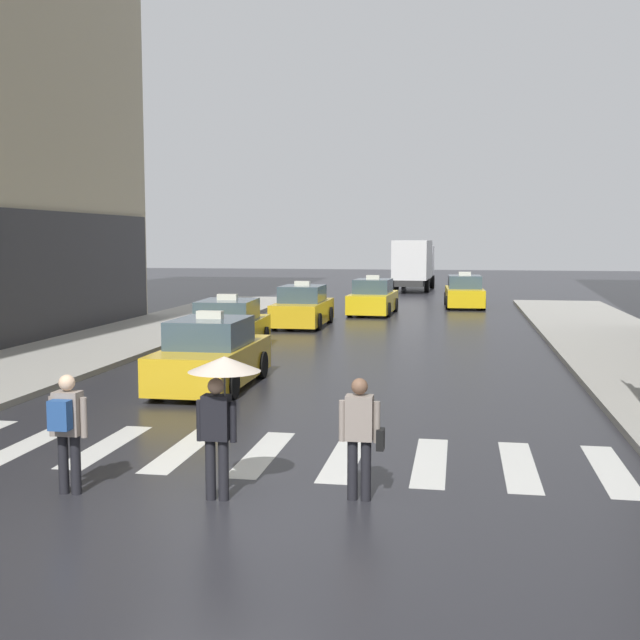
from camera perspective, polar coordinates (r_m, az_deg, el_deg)
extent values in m
plane|color=#26262B|center=(10.35, -8.29, -13.82)|extent=(160.00, 160.00, 0.00)
cube|color=silver|center=(14.60, -19.91, -8.25)|extent=(0.50, 2.80, 0.01)
cube|color=silver|center=(13.99, -15.05, -8.71)|extent=(0.50, 2.80, 0.01)
cube|color=silver|center=(13.48, -9.78, -9.14)|extent=(0.50, 2.80, 0.01)
cube|color=silver|center=(13.10, -4.13, -9.52)|extent=(0.50, 2.80, 0.01)
cube|color=silver|center=(12.85, 1.81, -9.81)|extent=(0.50, 2.80, 0.01)
cube|color=silver|center=(12.74, 7.92, -10.01)|extent=(0.50, 2.80, 0.01)
cube|color=silver|center=(12.77, 14.08, -10.10)|extent=(0.50, 2.80, 0.01)
cube|color=silver|center=(12.94, 20.15, -10.07)|extent=(0.50, 2.80, 0.01)
cube|color=gold|center=(18.86, -7.76, -3.08)|extent=(1.83, 4.51, 0.84)
cube|color=#384C5B|center=(18.67, -7.89, -0.88)|extent=(1.61, 2.11, 0.64)
cube|color=silver|center=(18.62, -7.90, 0.37)|extent=(0.60, 0.24, 0.18)
cylinder|color=black|center=(20.43, -8.92, -3.06)|extent=(0.22, 0.66, 0.66)
cylinder|color=black|center=(19.95, -4.25, -3.22)|extent=(0.22, 0.66, 0.66)
cylinder|color=black|center=(17.92, -11.66, -4.36)|extent=(0.22, 0.66, 0.66)
cylinder|color=black|center=(17.38, -6.38, -4.60)|extent=(0.22, 0.66, 0.66)
cube|color=#F2EAB2|center=(21.18, -7.56, -1.98)|extent=(0.20, 0.04, 0.14)
cube|color=#F2EAB2|center=(20.85, -4.25, -2.07)|extent=(0.20, 0.04, 0.14)
cube|color=yellow|center=(24.40, -6.58, -1.03)|extent=(2.06, 4.60, 0.84)
cube|color=#384C5B|center=(24.23, -6.65, 0.68)|extent=(1.72, 2.19, 0.64)
cube|color=silver|center=(24.20, -6.66, 1.65)|extent=(0.61, 0.27, 0.18)
cylinder|color=black|center=(25.94, -7.73, -1.15)|extent=(0.26, 0.67, 0.66)
cylinder|color=black|center=(25.57, -4.02, -1.21)|extent=(0.26, 0.67, 0.66)
cylinder|color=black|center=(23.35, -9.37, -1.95)|extent=(0.26, 0.67, 0.66)
cylinder|color=black|center=(22.94, -5.26, -2.04)|extent=(0.26, 0.67, 0.66)
cube|color=#F2EAB2|center=(26.74, -6.79, -0.34)|extent=(0.20, 0.05, 0.14)
cube|color=#F2EAB2|center=(26.48, -4.13, -0.38)|extent=(0.20, 0.05, 0.14)
cube|color=gold|center=(31.60, -1.24, 0.57)|extent=(1.81, 4.50, 0.84)
cube|color=#384C5B|center=(31.44, -1.27, 1.90)|extent=(1.61, 2.10, 0.64)
cube|color=silver|center=(31.41, -1.28, 2.65)|extent=(0.60, 0.24, 0.18)
cylinder|color=black|center=(33.11, -2.23, 0.41)|extent=(0.22, 0.66, 0.66)
cylinder|color=black|center=(32.79, 0.69, 0.36)|extent=(0.22, 0.66, 0.66)
cylinder|color=black|center=(30.49, -3.31, -0.06)|extent=(0.22, 0.66, 0.66)
cylinder|color=black|center=(30.14, -0.14, -0.12)|extent=(0.22, 0.66, 0.66)
cube|color=#F2EAB2|center=(33.93, -1.53, 1.01)|extent=(0.20, 0.04, 0.14)
cube|color=#F2EAB2|center=(33.70, 0.57, 0.98)|extent=(0.20, 0.04, 0.14)
cube|color=yellow|center=(36.69, 3.83, 1.30)|extent=(1.98, 4.57, 0.84)
cube|color=#384C5B|center=(36.54, 3.82, 2.44)|extent=(1.68, 2.16, 0.64)
cube|color=silver|center=(36.51, 3.82, 3.09)|extent=(0.61, 0.26, 0.18)
cylinder|color=black|center=(38.17, 2.86, 1.13)|extent=(0.25, 0.67, 0.66)
cylinder|color=black|center=(37.92, 5.41, 1.09)|extent=(0.25, 0.67, 0.66)
cylinder|color=black|center=(35.52, 2.14, 0.78)|extent=(0.25, 0.67, 0.66)
cylinder|color=black|center=(35.26, 4.88, 0.73)|extent=(0.25, 0.67, 0.66)
cube|color=#F2EAB2|center=(39.02, 3.41, 1.64)|extent=(0.20, 0.05, 0.14)
cube|color=#F2EAB2|center=(38.84, 5.25, 1.60)|extent=(0.20, 0.05, 0.14)
cube|color=yellow|center=(40.93, 10.30, 1.69)|extent=(2.01, 4.58, 0.84)
cube|color=#384C5B|center=(40.78, 10.33, 2.72)|extent=(1.70, 2.17, 0.64)
cube|color=silver|center=(40.76, 10.34, 3.29)|extent=(0.61, 0.27, 0.18)
cylinder|color=black|center=(42.25, 9.05, 1.53)|extent=(0.25, 0.67, 0.66)
cylinder|color=black|center=(42.34, 11.36, 1.49)|extent=(0.25, 0.67, 0.66)
cylinder|color=black|center=(39.56, 9.16, 1.23)|extent=(0.25, 0.67, 0.66)
cylinder|color=black|center=(39.66, 11.63, 1.20)|extent=(0.25, 0.67, 0.66)
cube|color=#F2EAB2|center=(43.16, 9.31, 1.98)|extent=(0.20, 0.05, 0.14)
cube|color=#F2EAB2|center=(43.22, 10.98, 1.95)|extent=(0.20, 0.05, 0.14)
cube|color=#2D2D2D|center=(53.28, 6.73, 2.79)|extent=(2.07, 6.67, 0.40)
cube|color=silver|center=(56.51, 7.07, 4.23)|extent=(2.17, 1.88, 2.10)
cube|color=#384C5B|center=(57.42, 7.16, 4.62)|extent=(1.89, 0.12, 0.95)
cube|color=silver|center=(52.33, 6.65, 4.32)|extent=(2.39, 4.89, 2.50)
cylinder|color=black|center=(56.47, 6.02, 2.77)|extent=(0.32, 0.91, 0.90)
cylinder|color=black|center=(56.29, 8.05, 2.73)|extent=(0.32, 0.91, 0.90)
cylinder|color=black|center=(51.97, 5.47, 2.51)|extent=(0.32, 0.91, 0.90)
cylinder|color=black|center=(51.77, 7.67, 2.47)|extent=(0.32, 0.91, 0.90)
cylinder|color=black|center=(10.88, -7.86, -10.57)|extent=(0.14, 0.14, 0.82)
cylinder|color=black|center=(10.82, -6.93, -10.63)|extent=(0.14, 0.14, 0.82)
cube|color=black|center=(10.67, -7.45, -6.94)|extent=(0.36, 0.24, 0.60)
sphere|color=tan|center=(10.59, -7.48, -4.72)|extent=(0.22, 0.22, 0.22)
cylinder|color=black|center=(10.75, -8.62, -7.13)|extent=(0.09, 0.09, 0.55)
cylinder|color=black|center=(10.62, -6.25, -7.27)|extent=(0.09, 0.09, 0.55)
cylinder|color=#4C4C4C|center=(10.57, -6.84, -5.39)|extent=(0.02, 0.02, 1.00)
cone|color=gray|center=(10.50, -6.87, -3.14)|extent=(0.96, 0.96, 0.20)
cylinder|color=black|center=(11.57, -17.92, -9.80)|extent=(0.14, 0.14, 0.82)
cylinder|color=black|center=(11.49, -17.12, -9.88)|extent=(0.14, 0.14, 0.82)
cube|color=gray|center=(11.36, -17.63, -6.39)|extent=(0.36, 0.24, 0.60)
sphere|color=beige|center=(11.28, -17.70, -4.30)|extent=(0.22, 0.22, 0.22)
cylinder|color=gray|center=(11.47, -18.65, -6.55)|extent=(0.09, 0.09, 0.55)
cylinder|color=gray|center=(11.26, -16.58, -6.72)|extent=(0.09, 0.09, 0.55)
cube|color=#264C8C|center=(11.16, -18.16, -6.51)|extent=(0.28, 0.18, 0.40)
cylinder|color=black|center=(10.77, 2.34, -10.68)|extent=(0.14, 0.14, 0.82)
cylinder|color=black|center=(10.75, 3.31, -10.72)|extent=(0.14, 0.14, 0.82)
cube|color=gray|center=(10.58, 2.85, -7.01)|extent=(0.36, 0.24, 0.60)
sphere|color=brown|center=(10.49, 2.86, -4.77)|extent=(0.22, 0.22, 0.22)
cylinder|color=gray|center=(10.62, 1.60, -7.23)|extent=(0.09, 0.09, 0.55)
cylinder|color=gray|center=(10.57, 4.09, -7.31)|extent=(0.09, 0.09, 0.55)
cube|color=black|center=(10.62, 4.36, -8.53)|extent=(0.10, 0.20, 0.28)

